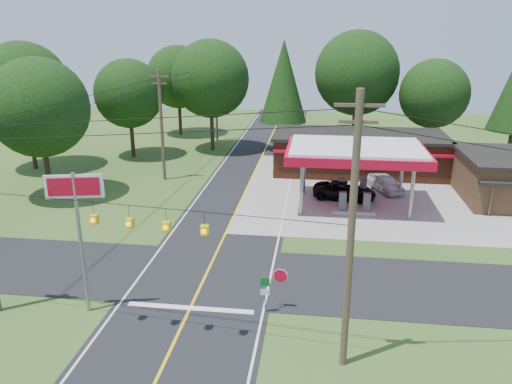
# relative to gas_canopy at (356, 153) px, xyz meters

# --- Properties ---
(ground) EXTENTS (120.00, 120.00, 0.00)m
(ground) POSITION_rel_gas_canopy_xyz_m (-9.00, -13.00, -4.27)
(ground) COLOR #2B4F1C
(ground) RESTS_ON ground
(main_highway) EXTENTS (8.00, 120.00, 0.02)m
(main_highway) POSITION_rel_gas_canopy_xyz_m (-9.00, -13.00, -4.26)
(main_highway) COLOR black
(main_highway) RESTS_ON ground
(cross_road) EXTENTS (70.00, 7.00, 0.02)m
(cross_road) POSITION_rel_gas_canopy_xyz_m (-9.00, -13.00, -4.25)
(cross_road) COLOR black
(cross_road) RESTS_ON ground
(lane_center_yellow) EXTENTS (0.15, 110.00, 0.00)m
(lane_center_yellow) POSITION_rel_gas_canopy_xyz_m (-9.00, -13.00, -4.24)
(lane_center_yellow) COLOR yellow
(lane_center_yellow) RESTS_ON main_highway
(gas_canopy) EXTENTS (10.60, 7.40, 4.88)m
(gas_canopy) POSITION_rel_gas_canopy_xyz_m (0.00, 0.00, 0.00)
(gas_canopy) COLOR gray
(gas_canopy) RESTS_ON ground
(convenience_store) EXTENTS (16.40, 7.55, 3.80)m
(convenience_store) POSITION_rel_gas_canopy_xyz_m (1.00, 9.98, -2.35)
(convenience_store) COLOR brown
(convenience_store) RESTS_ON ground
(utility_pole_near_right) EXTENTS (1.80, 0.30, 11.50)m
(utility_pole_near_right) POSITION_rel_gas_canopy_xyz_m (-1.50, -20.00, 1.69)
(utility_pole_near_right) COLOR #473828
(utility_pole_near_right) RESTS_ON ground
(utility_pole_far_left) EXTENTS (1.80, 0.30, 10.00)m
(utility_pole_far_left) POSITION_rel_gas_canopy_xyz_m (-17.00, 5.00, 0.93)
(utility_pole_far_left) COLOR #473828
(utility_pole_far_left) RESTS_ON ground
(utility_pole_north) EXTENTS (0.30, 0.30, 9.50)m
(utility_pole_north) POSITION_rel_gas_canopy_xyz_m (-15.50, 22.00, 0.48)
(utility_pole_north) COLOR #473828
(utility_pole_north) RESTS_ON ground
(overhead_beacons) EXTENTS (17.04, 2.04, 1.03)m
(overhead_beacons) POSITION_rel_gas_canopy_xyz_m (-10.00, -19.00, 1.95)
(overhead_beacons) COLOR black
(overhead_beacons) RESTS_ON ground
(treeline_backdrop) EXTENTS (70.27, 51.59, 13.30)m
(treeline_backdrop) POSITION_rel_gas_canopy_xyz_m (-8.18, 11.01, 3.22)
(treeline_backdrop) COLOR #332316
(treeline_backdrop) RESTS_ON ground
(suv_car) EXTENTS (5.79, 5.79, 1.42)m
(suv_car) POSITION_rel_gas_canopy_xyz_m (-0.62, 1.50, -3.56)
(suv_car) COLOR black
(suv_car) RESTS_ON ground
(sedan_car) EXTENTS (5.60, 5.60, 1.44)m
(sedan_car) POSITION_rel_gas_canopy_xyz_m (3.00, 4.00, -3.55)
(sedan_car) COLOR silver
(sedan_car) RESTS_ON ground
(big_stop_sign) EXTENTS (2.64, 0.65, 7.21)m
(big_stop_sign) POSITION_rel_gas_canopy_xyz_m (-14.00, -17.44, 1.14)
(big_stop_sign) COLOR gray
(big_stop_sign) RESTS_ON ground
(octagonal_stop_sign) EXTENTS (0.78, 0.14, 2.23)m
(octagonal_stop_sign) POSITION_rel_gas_canopy_xyz_m (-4.50, -16.01, -2.62)
(octagonal_stop_sign) COLOR gray
(octagonal_stop_sign) RESTS_ON ground
(route_sign_post) EXTENTS (0.46, 0.09, 2.24)m
(route_sign_post) POSITION_rel_gas_canopy_xyz_m (-5.20, -16.52, -2.93)
(route_sign_post) COLOR gray
(route_sign_post) RESTS_ON ground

